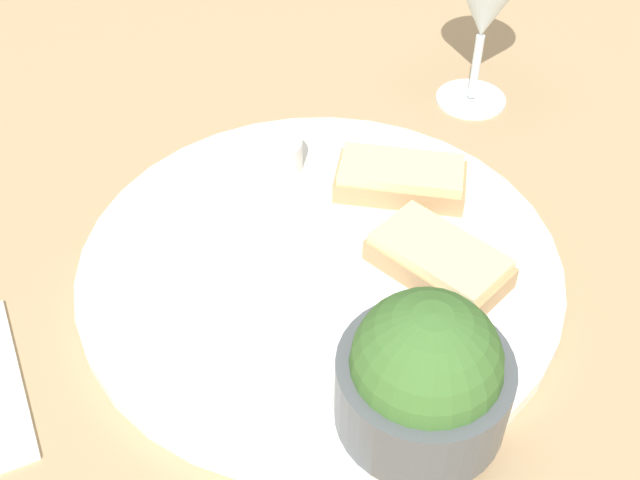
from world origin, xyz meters
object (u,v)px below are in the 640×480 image
Objects in this scene: cheese_toast_near at (439,260)px; cheese_toast_far at (401,178)px; salad_bowl at (424,376)px; sauce_ramekin at (273,153)px; wine_glass at (486,2)px.

cheese_toast_far is at bearing 151.25° from cheese_toast_near.
salad_bowl reaches higher than cheese_toast_far.
sauce_ramekin is at bearing -147.92° from cheese_toast_far.
cheese_toast_near is (-0.07, 0.10, -0.03)m from salad_bowl.
cheese_toast_near is at bearing 3.98° from sauce_ramekin.
wine_glass reaches higher than cheese_toast_far.
salad_bowl reaches higher than cheese_toast_near.
sauce_ramekin is (-0.25, 0.09, -0.02)m from salad_bowl.
salad_bowl is at bearing -54.69° from wine_glass.
wine_glass is at bearing 81.14° from sauce_ramekin.
sauce_ramekin is at bearing 160.71° from salad_bowl.
sauce_ramekin is 0.11m from cheese_toast_far.
sauce_ramekin and cheese_toast_near have the same top height.
sauce_ramekin is 0.17m from cheese_toast_near.
wine_glass is at bearing 124.55° from cheese_toast_near.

